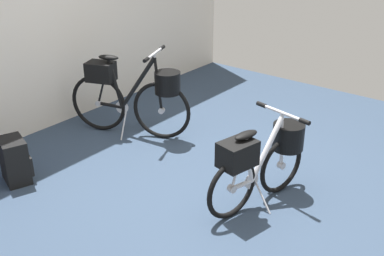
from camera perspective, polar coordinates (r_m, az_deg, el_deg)
ground_plane at (r=4.08m, az=1.34°, el=-8.03°), size 6.23×6.23×0.00m
folding_bike_foreground at (r=3.84m, az=8.42°, el=-3.47°), size 1.06×0.53×0.76m
display_bike_left at (r=4.97m, az=-7.05°, el=4.19°), size 0.63×1.26×0.93m
backpack_on_floor at (r=4.46m, az=-20.32°, el=-3.66°), size 0.30×0.34×0.40m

